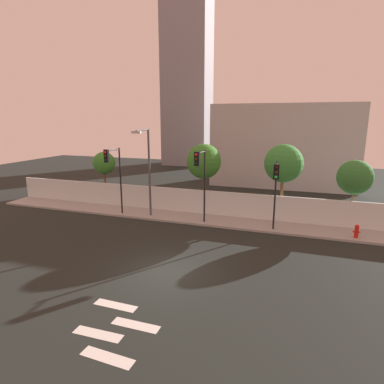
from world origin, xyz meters
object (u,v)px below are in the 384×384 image
street_lamp_curbside (147,165)px  roadside_tree_midright (284,164)px  traffic_light_right (201,172)px  fire_hydrant (357,231)px  traffic_light_left (276,182)px  roadside_tree_rightmost (355,177)px  roadside_tree_midleft (204,161)px  traffic_light_center (113,167)px  roadside_tree_leftmost (104,163)px

street_lamp_curbside → roadside_tree_midright: (9.20, 3.11, 0.09)m
traffic_light_right → fire_hydrant: bearing=4.0°
traffic_light_left → traffic_light_right: size_ratio=0.88×
roadside_tree_rightmost → roadside_tree_midleft: bearing=180.0°
street_lamp_curbside → roadside_tree_midleft: street_lamp_curbside is taller
street_lamp_curbside → traffic_light_right: bearing=-7.4°
fire_hydrant → roadside_tree_midleft: size_ratio=0.16×
street_lamp_curbside → roadside_tree_midleft: 4.51m
traffic_light_left → fire_hydrant: (4.87, 0.72, -2.82)m
traffic_light_right → traffic_light_center: bearing=-179.3°
traffic_light_center → roadside_tree_rightmost: (16.29, 3.73, -0.42)m
traffic_light_left → traffic_light_center: (-11.40, -0.04, 0.37)m
traffic_light_center → roadside_tree_midright: 12.21m
traffic_light_right → traffic_light_left: bearing=-0.5°
roadside_tree_leftmost → roadside_tree_rightmost: (19.58, -0.00, -0.10)m
traffic_light_left → fire_hydrant: size_ratio=5.29×
street_lamp_curbside → fire_hydrant: size_ratio=7.57×
traffic_light_center → traffic_light_left: bearing=0.2°
traffic_light_left → roadside_tree_rightmost: size_ratio=0.98×
traffic_light_right → roadside_tree_leftmost: traffic_light_right is taller
traffic_light_left → traffic_light_center: size_ratio=0.89×
roadside_tree_leftmost → roadside_tree_midright: bearing=0.0°
traffic_light_right → fire_hydrant: (9.70, 0.68, -3.21)m
traffic_light_left → traffic_light_right: bearing=179.5°
roadside_tree_midleft → roadside_tree_leftmost: bearing=180.0°
street_lamp_curbside → roadside_tree_leftmost: 6.52m
traffic_light_center → roadside_tree_leftmost: size_ratio=1.12×
traffic_light_center → roadside_tree_rightmost: bearing=12.9°
traffic_light_center → street_lamp_curbside: 2.51m
street_lamp_curbside → fire_hydrant: bearing=0.6°
traffic_light_right → roadside_tree_midright: size_ratio=0.92×
fire_hydrant → traffic_light_left: bearing=-171.6°
traffic_light_center → roadside_tree_midright: bearing=17.8°
street_lamp_curbside → roadside_tree_leftmost: bearing=151.4°
roadside_tree_midright → traffic_light_left: bearing=-93.4°
traffic_light_right → fire_hydrant: traffic_light_right is taller
roadside_tree_leftmost → roadside_tree_midleft: (8.98, -0.00, 0.53)m
roadside_tree_midleft → roadside_tree_rightmost: (10.61, 0.00, -0.63)m
traffic_light_left → roadside_tree_leftmost: size_ratio=1.00×
roadside_tree_leftmost → street_lamp_curbside: bearing=-28.6°
traffic_light_center → roadside_tree_midright: size_ratio=0.91×
traffic_light_center → fire_hydrant: size_ratio=5.93×
traffic_light_left → traffic_light_right: traffic_light_right is taller
roadside_tree_midleft → roadside_tree_midright: 5.93m
traffic_light_left → roadside_tree_rightmost: traffic_light_left is taller
roadside_tree_rightmost → street_lamp_curbside: bearing=-167.4°
traffic_light_right → fire_hydrant: size_ratio=5.98×
street_lamp_curbside → roadside_tree_rightmost: street_lamp_curbside is taller
traffic_light_left → traffic_light_center: bearing=-179.8°
roadside_tree_midright → roadside_tree_midleft: bearing=-180.0°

